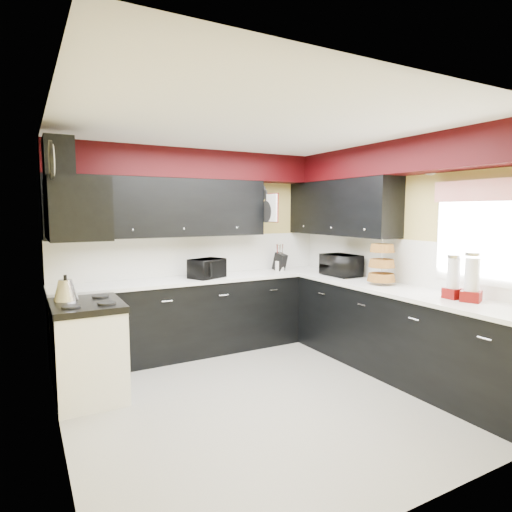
{
  "coord_description": "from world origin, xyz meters",
  "views": [
    {
      "loc": [
        -2.0,
        -3.42,
        1.77
      ],
      "look_at": [
        0.23,
        0.63,
        1.27
      ],
      "focal_mm": 30.0,
      "sensor_mm": 36.0,
      "label": 1
    }
  ],
  "objects_px": {
    "toaster_oven": "(207,268)",
    "utensil_crock": "(280,266)",
    "kettle": "(66,290)",
    "microwave": "(341,265)",
    "knife_block": "(280,262)"
  },
  "relations": [
    {
      "from": "toaster_oven",
      "to": "utensil_crock",
      "type": "height_order",
      "value": "toaster_oven"
    },
    {
      "from": "microwave",
      "to": "kettle",
      "type": "xyz_separation_m",
      "value": [
        -3.2,
        0.17,
        -0.06
      ]
    },
    {
      "from": "microwave",
      "to": "utensil_crock",
      "type": "xyz_separation_m",
      "value": [
        -0.44,
        0.77,
        -0.07
      ]
    },
    {
      "from": "knife_block",
      "to": "utensil_crock",
      "type": "bearing_deg",
      "value": 74.65
    },
    {
      "from": "utensil_crock",
      "to": "kettle",
      "type": "height_order",
      "value": "kettle"
    },
    {
      "from": "toaster_oven",
      "to": "utensil_crock",
      "type": "bearing_deg",
      "value": -18.27
    },
    {
      "from": "utensil_crock",
      "to": "knife_block",
      "type": "distance_m",
      "value": 0.05
    },
    {
      "from": "microwave",
      "to": "knife_block",
      "type": "relative_size",
      "value": 2.04
    },
    {
      "from": "toaster_oven",
      "to": "kettle",
      "type": "bearing_deg",
      "value": 173.42
    },
    {
      "from": "toaster_oven",
      "to": "kettle",
      "type": "height_order",
      "value": "toaster_oven"
    },
    {
      "from": "toaster_oven",
      "to": "microwave",
      "type": "bearing_deg",
      "value": -46.69
    },
    {
      "from": "utensil_crock",
      "to": "microwave",
      "type": "bearing_deg",
      "value": -60.13
    },
    {
      "from": "microwave",
      "to": "knife_block",
      "type": "distance_m",
      "value": 0.88
    },
    {
      "from": "microwave",
      "to": "kettle",
      "type": "relative_size",
      "value": 2.23
    },
    {
      "from": "utensil_crock",
      "to": "knife_block",
      "type": "xyz_separation_m",
      "value": [
        0.0,
        -0.0,
        0.05
      ]
    }
  ]
}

